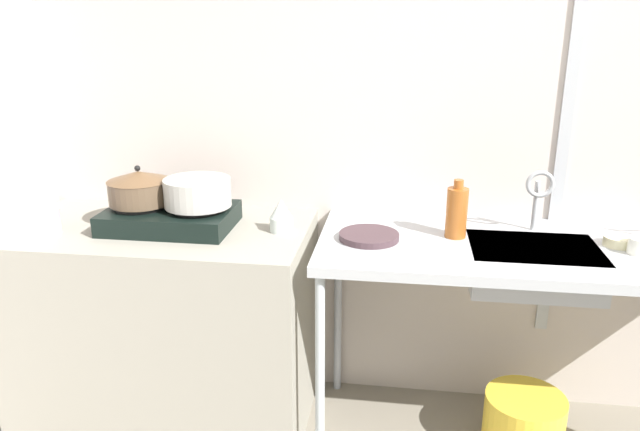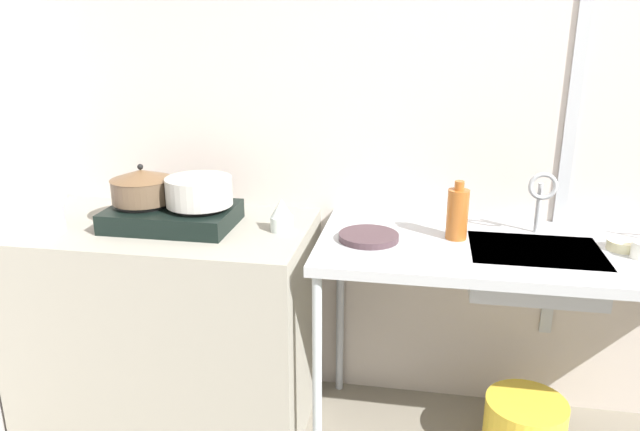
# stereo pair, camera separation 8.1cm
# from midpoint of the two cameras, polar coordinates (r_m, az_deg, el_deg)

# --- Properties ---
(wall_back) EXTENTS (5.27, 0.10, 2.52)m
(wall_back) POSITION_cam_midpoint_polar(r_m,az_deg,el_deg) (2.73, 19.95, 7.27)
(wall_back) COLOR #B9ADA5
(wall_back) RESTS_ON ground
(wall_metal_strip) EXTENTS (0.05, 0.01, 2.02)m
(wall_metal_strip) POSITION_cam_midpoint_polar(r_m,az_deg,el_deg) (2.67, 21.52, 9.63)
(wall_metal_strip) COLOR #A3A7AC
(counter_concrete) EXTENTS (1.24, 0.68, 0.90)m
(counter_concrete) POSITION_cam_midpoint_polar(r_m,az_deg,el_deg) (2.78, -15.02, -9.85)
(counter_concrete) COLOR gray
(counter_concrete) RESTS_ON ground
(counter_sink) EXTENTS (1.77, 0.68, 0.90)m
(counter_sink) POSITION_cam_midpoint_polar(r_m,az_deg,el_deg) (2.47, 19.93, -3.95)
(counter_sink) COLOR #A3A7AC
(counter_sink) RESTS_ON ground
(stove) EXTENTS (0.51, 0.34, 0.10)m
(stove) POSITION_cam_midpoint_polar(r_m,az_deg,el_deg) (2.57, -14.78, -0.14)
(stove) COLOR black
(stove) RESTS_ON counter_concrete
(pot_on_left_burner) EXTENTS (0.25, 0.25, 0.16)m
(pot_on_left_burner) POSITION_cam_midpoint_polar(r_m,az_deg,el_deg) (2.58, -17.52, 2.55)
(pot_on_left_burner) COLOR brown
(pot_on_left_burner) RESTS_ON stove
(pot_on_right_burner) EXTENTS (0.27, 0.27, 0.11)m
(pot_on_right_burner) POSITION_cam_midpoint_polar(r_m,az_deg,el_deg) (2.49, -12.37, 2.14)
(pot_on_right_burner) COLOR #A2A19A
(pot_on_right_burner) RESTS_ON stove
(pot_beside_stove) EXTENTS (0.27, 0.27, 0.11)m
(pot_beside_stove) POSITION_cam_midpoint_polar(r_m,az_deg,el_deg) (2.66, -26.92, -0.73)
(pot_beside_stove) COLOR silver
(pot_beside_stove) RESTS_ON counter_concrete
(percolator) EXTENTS (0.09, 0.09, 0.13)m
(percolator) POSITION_cam_midpoint_polar(r_m,az_deg,el_deg) (2.44, -4.62, -0.03)
(percolator) COLOR silver
(percolator) RESTS_ON counter_concrete
(sink_basin) EXTENTS (0.48, 0.35, 0.16)m
(sink_basin) POSITION_cam_midpoint_polar(r_m,az_deg,el_deg) (2.44, 18.47, -4.54)
(sink_basin) COLOR #A3A7AC
(sink_basin) RESTS_ON counter_sink
(faucet) EXTENTS (0.11, 0.07, 0.26)m
(faucet) POSITION_cam_midpoint_polar(r_m,az_deg,el_deg) (2.52, 19.04, 2.27)
(faucet) COLOR #A3A7AC
(faucet) RESTS_ON counter_sink
(frying_pan) EXTENTS (0.23, 0.23, 0.03)m
(frying_pan) POSITION_cam_midpoint_polar(r_m,az_deg,el_deg) (2.36, 3.66, -1.96)
(frying_pan) COLOR #3F2C32
(frying_pan) RESTS_ON counter_sink
(cup_by_rack) EXTENTS (0.08, 0.08, 0.06)m
(cup_by_rack) POSITION_cam_midpoint_polar(r_m,az_deg,el_deg) (2.48, 27.05, -2.58)
(cup_by_rack) COLOR white
(cup_by_rack) RESTS_ON counter_sink
(small_bowl_on_drainboard) EXTENTS (0.11, 0.11, 0.04)m
(small_bowl_on_drainboard) POSITION_cam_midpoint_polar(r_m,az_deg,el_deg) (2.54, 25.48, -2.20)
(small_bowl_on_drainboard) COLOR beige
(small_bowl_on_drainboard) RESTS_ON counter_sink
(bottle_by_sink) EXTENTS (0.08, 0.08, 0.23)m
(bottle_by_sink) POSITION_cam_midpoint_polar(r_m,az_deg,el_deg) (2.41, 11.80, 0.32)
(bottle_by_sink) COLOR #9C5320
(bottle_by_sink) RESTS_ON counter_sink
(bucket_on_floor) EXTENTS (0.33, 0.33, 0.26)m
(bucket_on_floor) POSITION_cam_midpoint_polar(r_m,az_deg,el_deg) (2.76, 17.75, -18.18)
(bucket_on_floor) COLOR gold
(bucket_on_floor) RESTS_ON ground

